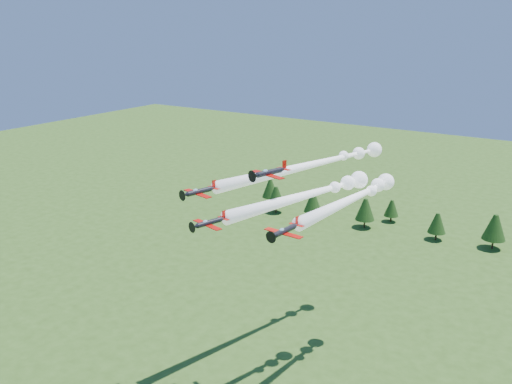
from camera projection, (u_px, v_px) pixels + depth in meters
The scene contains 5 objects.
plane_lead at pixel (312, 193), 111.76m from camera, with size 15.94×43.61×3.70m.
plane_left at pixel (316, 164), 128.85m from camera, with size 19.84×57.71×3.70m.
plane_right at pixel (356, 197), 115.92m from camera, with size 9.49×44.13×3.70m.
plane_slot at pixel (269, 173), 106.85m from camera, with size 8.10×8.98×2.84m.
treeline at pixel (446, 221), 195.35m from camera, with size 149.43×21.78×11.90m.
Camera 1 is at (54.97, -80.39, 73.31)m, focal length 40.00 mm.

